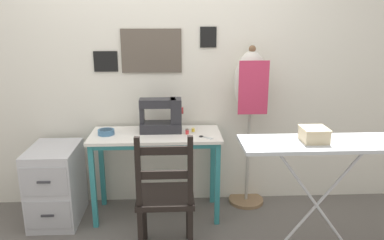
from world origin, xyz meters
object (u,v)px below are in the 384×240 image
object	(u,v)px
thread_spool_near_machine	(187,132)
filing_cabinet	(56,184)
sewing_machine	(163,116)
fabric_bowl	(106,132)
storage_box	(314,135)
wooden_chair	(165,198)
dress_form	(251,94)
thread_spool_mid_table	(193,130)
ironing_board	(322,149)
scissors	(204,137)

from	to	relation	value
thread_spool_near_machine	filing_cabinet	world-z (taller)	thread_spool_near_machine
sewing_machine	fabric_bowl	world-z (taller)	sewing_machine
filing_cabinet	storage_box	bearing A→B (deg)	-19.05
sewing_machine	wooden_chair	world-z (taller)	sewing_machine
thread_spool_near_machine	dress_form	distance (m)	0.65
storage_box	sewing_machine	bearing A→B (deg)	142.58
fabric_bowl	storage_box	distance (m)	1.64
dress_form	storage_box	distance (m)	0.92
thread_spool_mid_table	wooden_chair	bearing A→B (deg)	-110.31
thread_spool_mid_table	filing_cabinet	size ratio (longest dim) A/B	0.05
sewing_machine	wooden_chair	xyz separation A→B (m)	(0.02, -0.63, -0.42)
ironing_board	thread_spool_near_machine	bearing A→B (deg)	141.54
sewing_machine	thread_spool_near_machine	size ratio (longest dim) A/B	8.07
storage_box	thread_spool_near_machine	bearing A→B (deg)	139.85
thread_spool_near_machine	scissors	bearing A→B (deg)	-32.77
fabric_bowl	storage_box	world-z (taller)	storage_box
fabric_bowl	ironing_board	bearing A→B (deg)	-24.99
dress_form	ironing_board	size ratio (longest dim) A/B	1.35
thread_spool_near_machine	thread_spool_mid_table	world-z (taller)	thread_spool_near_machine
fabric_bowl	thread_spool_mid_table	bearing A→B (deg)	3.09
thread_spool_near_machine	ironing_board	size ratio (longest dim) A/B	0.04
thread_spool_near_machine	ironing_board	distance (m)	1.10
scissors	filing_cabinet	world-z (taller)	scissors
scissors	thread_spool_mid_table	distance (m)	0.17
storage_box	dress_form	bearing A→B (deg)	105.41
sewing_machine	fabric_bowl	bearing A→B (deg)	-172.86
dress_form	ironing_board	distance (m)	0.96
fabric_bowl	filing_cabinet	bearing A→B (deg)	-173.81
scissors	dress_form	world-z (taller)	dress_form
sewing_machine	filing_cabinet	bearing A→B (deg)	-173.32
thread_spool_mid_table	ironing_board	size ratio (longest dim) A/B	0.03
sewing_machine	storage_box	xyz separation A→B (m)	(1.00, -0.76, 0.07)
thread_spool_near_machine	wooden_chair	distance (m)	0.65
sewing_machine	storage_box	distance (m)	1.26
fabric_bowl	thread_spool_mid_table	distance (m)	0.72
fabric_bowl	thread_spool_near_machine	distance (m)	0.67
scissors	ironing_board	world-z (taller)	ironing_board
thread_spool_near_machine	ironing_board	world-z (taller)	ironing_board
fabric_bowl	dress_form	size ratio (longest dim) A/B	0.09
fabric_bowl	scissors	distance (m)	0.81
sewing_machine	ironing_board	size ratio (longest dim) A/B	0.34
ironing_board	dress_form	bearing A→B (deg)	108.76
thread_spool_near_machine	fabric_bowl	bearing A→B (deg)	177.52
thread_spool_near_machine	filing_cabinet	size ratio (longest dim) A/B	0.07
fabric_bowl	scissors	size ratio (longest dim) A/B	1.17
thread_spool_near_machine	dress_form	size ratio (longest dim) A/B	0.03
filing_cabinet	storage_box	world-z (taller)	storage_box
fabric_bowl	scissors	bearing A→B (deg)	-8.14
fabric_bowl	storage_box	xyz separation A→B (m)	(1.47, -0.70, 0.18)
sewing_machine	thread_spool_mid_table	size ratio (longest dim) A/B	10.71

